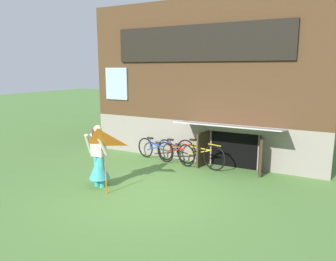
% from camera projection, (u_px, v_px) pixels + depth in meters
% --- Properties ---
extents(ground_plane, '(60.00, 60.00, 0.00)m').
position_uv_depth(ground_plane, '(147.00, 193.00, 7.72)').
color(ground_plane, '#56843D').
extents(log_house, '(7.71, 5.70, 4.99)m').
position_uv_depth(log_house, '(222.00, 80.00, 11.82)').
color(log_house, gray).
rests_on(log_house, ground_plane).
extents(person, '(0.61, 0.52, 1.57)m').
position_uv_depth(person, '(99.00, 161.00, 8.00)').
color(person, teal).
rests_on(person, ground_plane).
extents(kite, '(0.87, 0.82, 1.53)m').
position_uv_depth(kite, '(98.00, 144.00, 7.29)').
color(kite, orange).
rests_on(kite, ground_plane).
extents(bicycle_yellow, '(1.77, 0.47, 0.82)m').
position_uv_depth(bicycle_yellow, '(200.00, 154.00, 9.68)').
color(bicycle_yellow, black).
rests_on(bicycle_yellow, ground_plane).
extents(bicycle_red, '(1.56, 0.57, 0.74)m').
position_uv_depth(bicycle_red, '(175.00, 152.00, 10.07)').
color(bicycle_red, black).
rests_on(bicycle_red, ground_plane).
extents(bicycle_blue, '(1.52, 0.38, 0.71)m').
position_uv_depth(bicycle_blue, '(155.00, 149.00, 10.47)').
color(bicycle_blue, black).
rests_on(bicycle_blue, ground_plane).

